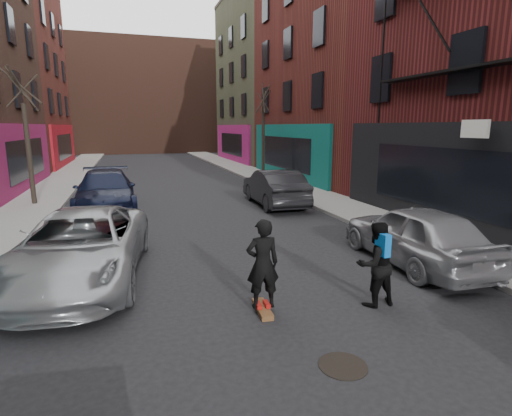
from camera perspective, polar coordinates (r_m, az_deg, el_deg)
sidewalk_left at (r=31.34m, az=-25.03°, el=4.45°), size 2.50×84.00×0.13m
sidewalk_right at (r=32.23m, az=-2.35°, el=5.69°), size 2.50×84.00×0.13m
buildings_right at (r=23.58m, az=26.75°, el=21.75°), size 12.00×56.00×16.00m
building_far at (r=57.07m, az=-15.97°, el=14.80°), size 40.00×10.00×14.00m
tree_left_far at (r=19.32m, az=-30.02°, el=10.10°), size 2.00×2.00×6.50m
tree_right_far at (r=26.31m, az=1.04°, el=11.93°), size 2.00×2.00×6.80m
parked_left_far at (r=9.63m, az=-23.76°, el=-5.09°), size 3.19×5.78×1.53m
parked_left_end at (r=17.10m, az=-20.70°, el=2.23°), size 2.40×5.64×1.62m
parked_right_far at (r=10.59m, az=21.83°, el=-3.52°), size 1.98×4.53×1.52m
parked_right_end at (r=17.27m, az=2.63°, el=2.96°), size 1.83×4.80×1.56m
skateboard at (r=7.62m, az=0.93°, el=-14.23°), size 0.28×0.81×0.10m
skateboarder at (r=7.28m, az=0.96°, el=-7.96°), size 0.64×0.44×1.66m
pedestrian at (r=7.92m, az=16.71°, el=-7.63°), size 0.82×0.66×1.63m
manhole at (r=6.26m, az=12.31°, el=-21.15°), size 0.90×0.90×0.01m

